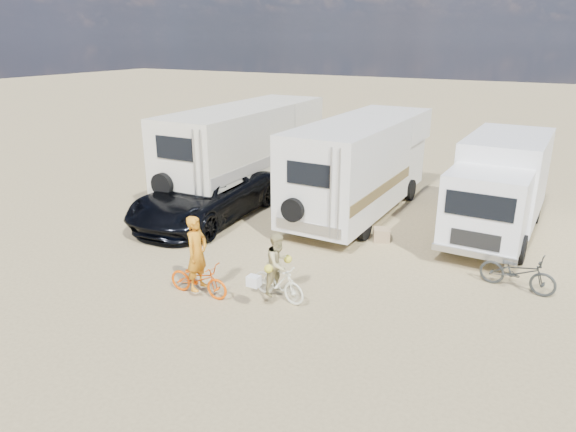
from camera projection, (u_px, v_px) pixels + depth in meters
The scene contains 12 objects.
ground at pixel (269, 292), 12.68m from camera, with size 140.00×140.00×0.00m, color tan.
rv_main at pixel (361, 168), 17.90m from camera, with size 2.50×7.89×3.28m, color silver, non-canonical shape.
rv_left at pixel (246, 151), 20.18m from camera, with size 2.59×8.42×3.41m, color beige, non-canonical shape.
box_truck at pixel (499, 189), 15.87m from camera, with size 2.29×6.36×3.02m, color white, non-canonical shape.
dark_suv at pixel (205, 196), 17.50m from camera, with size 2.78×6.04×1.68m, color black.
bike_man at pixel (199, 279), 12.42m from camera, with size 0.56×1.60×0.84m, color #DA4A01.
bike_woman at pixel (278, 282), 12.21m from camera, with size 0.42×1.50×0.90m, color beige.
rider_man at pixel (197, 260), 12.26m from camera, with size 0.67×0.44×1.84m, color orange.
rider_woman at pixel (278, 270), 12.11m from camera, with size 0.73×0.57×1.50m, color tan.
bike_parked at pixel (518, 272), 12.68m from camera, with size 0.63×1.81×0.95m, color #262927.
cooler at pixel (291, 219), 17.19m from camera, with size 0.49×0.35×0.39m, color #28507F.
crate at pixel (381, 235), 15.84m from camera, with size 0.48×0.48×0.39m, color #8D7352.
Camera 1 is at (5.82, -9.78, 5.93)m, focal length 32.27 mm.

